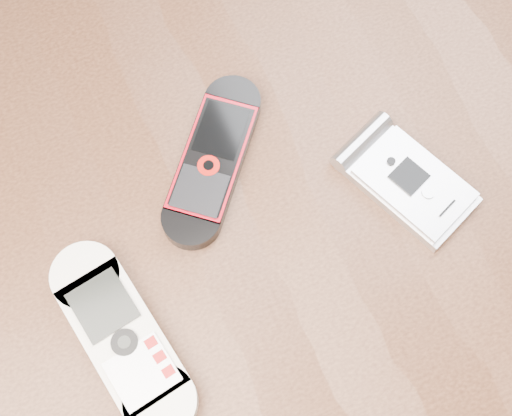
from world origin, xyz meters
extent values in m
plane|color=#472B19|center=(0.00, 0.00, 0.00)|extent=(4.00, 4.00, 0.00)
cube|color=black|center=(0.00, 0.00, 0.73)|extent=(1.20, 0.80, 0.03)
cube|color=silver|center=(-0.13, -0.06, 0.76)|extent=(0.08, 0.18, 0.02)
cube|color=black|center=(-0.01, 0.06, 0.76)|extent=(0.14, 0.16, 0.02)
cube|color=#B5B5BA|center=(0.13, -0.03, 0.76)|extent=(0.10, 0.13, 0.02)
camera|label=1|loc=(-0.08, -0.19, 1.31)|focal=50.00mm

